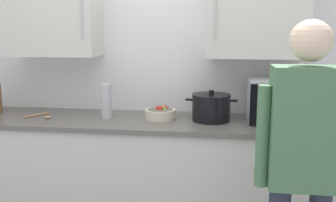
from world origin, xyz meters
name	(u,v)px	position (x,y,z in m)	size (l,w,h in m)	color
back_wall_tiled	(155,54)	(0.00, 1.11, 1.40)	(4.29, 0.44, 2.62)	white
counter_unit	(149,181)	(0.00, 0.80, 0.47)	(2.96, 0.62, 0.94)	beige
microwave_oven	(282,101)	(0.94, 0.83, 1.09)	(0.51, 0.38, 0.31)	#B7BABF
thermos_flask	(106,101)	(-0.31, 0.79, 1.07)	(0.08, 0.08, 0.26)	#B7BABF
stock_pot	(211,107)	(0.45, 0.83, 1.04)	(0.37, 0.28, 0.22)	black
wooden_spoon	(42,116)	(-0.80, 0.76, 0.95)	(0.21, 0.19, 0.02)	tan
fruit_bowl	(160,113)	(0.08, 0.83, 0.98)	(0.23, 0.23, 0.10)	beige
person_figure	(302,154)	(0.92, 0.03, 0.97)	(0.44, 0.61, 1.63)	#282D3D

